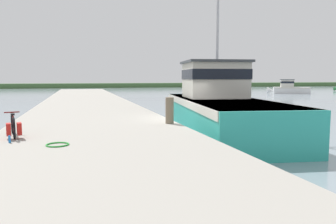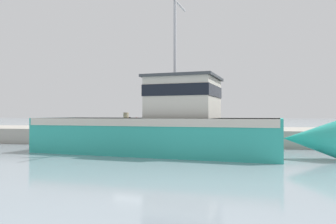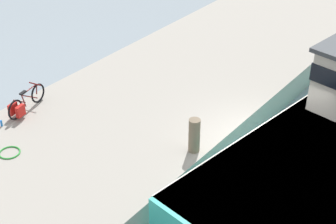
# 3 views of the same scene
# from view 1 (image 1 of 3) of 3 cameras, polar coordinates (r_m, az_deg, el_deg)

# --- Properties ---
(ground_plane) EXTENTS (320.00, 320.00, 0.00)m
(ground_plane) POSITION_cam_1_polar(r_m,az_deg,el_deg) (14.42, 4.11, -4.81)
(ground_plane) COLOR #84939E
(dock_pier) EXTENTS (6.30, 80.00, 0.95)m
(dock_pier) POSITION_cam_1_polar(r_m,az_deg,el_deg) (13.55, -12.76, -3.61)
(dock_pier) COLOR #A39E93
(dock_pier) RESTS_ON ground_plane
(far_shoreline) EXTENTS (180.00, 5.00, 1.22)m
(far_shoreline) POSITION_cam_1_polar(r_m,az_deg,el_deg) (98.72, 5.27, 4.72)
(far_shoreline) COLOR #426638
(far_shoreline) RESTS_ON ground_plane
(fishing_boat_main) EXTENTS (5.22, 13.83, 8.37)m
(fishing_boat_main) POSITION_cam_1_polar(r_m,az_deg,el_deg) (16.69, 8.80, 1.01)
(fishing_boat_main) COLOR teal
(fishing_boat_main) RESTS_ON ground_plane
(boat_orange_near) EXTENTS (6.90, 4.89, 2.46)m
(boat_orange_near) POSITION_cam_1_polar(r_m,az_deg,el_deg) (60.56, 20.36, 3.92)
(boat_orange_near) COLOR silver
(boat_orange_near) RESTS_ON ground_plane
(bicycle_touring) EXTENTS (0.66, 1.69, 0.70)m
(bicycle_touring) POSITION_cam_1_polar(r_m,az_deg,el_deg) (10.69, -25.34, -2.27)
(bicycle_touring) COLOR black
(bicycle_touring) RESTS_ON dock_pier
(mooring_post) EXTENTS (0.32, 0.32, 1.01)m
(mooring_post) POSITION_cam_1_polar(r_m,az_deg,el_deg) (12.53, 0.28, 0.28)
(mooring_post) COLOR #756651
(mooring_post) RESTS_ON dock_pier
(hose_coil) EXTENTS (0.59, 0.59, 0.04)m
(hose_coil) POSITION_cam_1_polar(r_m,az_deg,el_deg) (9.01, -18.68, -5.39)
(hose_coil) COLOR green
(hose_coil) RESTS_ON dock_pier
(water_bottle_on_curb) EXTENTS (0.06, 0.06, 0.20)m
(water_bottle_on_curb) POSITION_cam_1_polar(r_m,az_deg,el_deg) (9.84, -25.88, -4.27)
(water_bottle_on_curb) COLOR blue
(water_bottle_on_curb) RESTS_ON dock_pier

